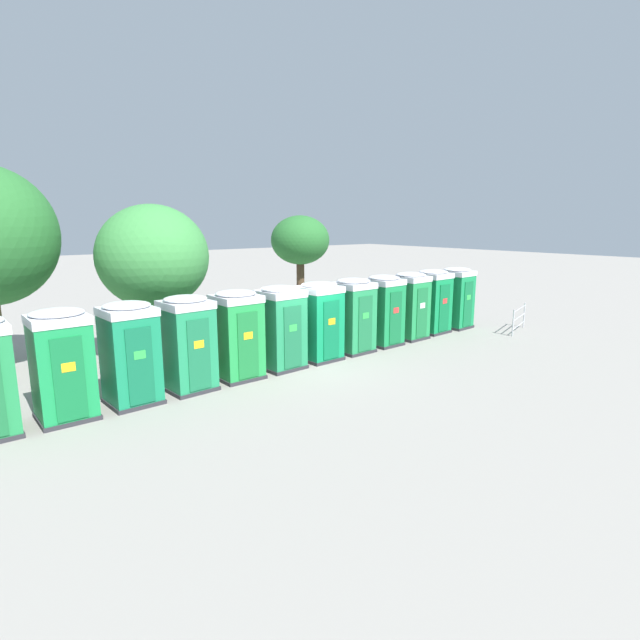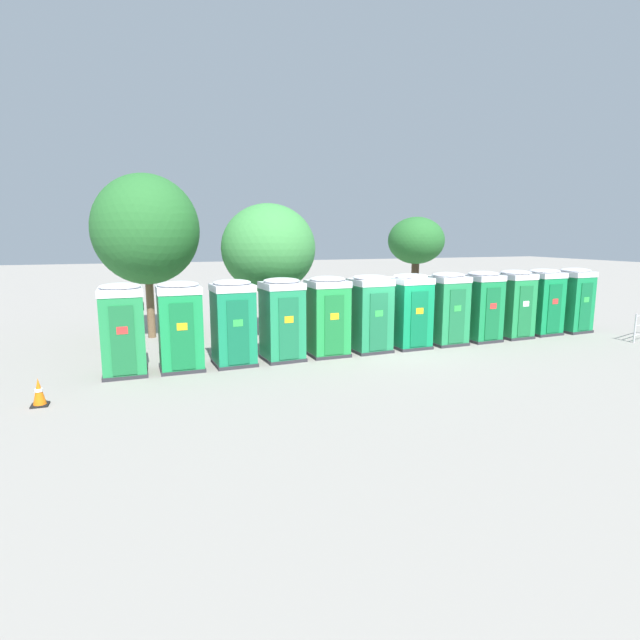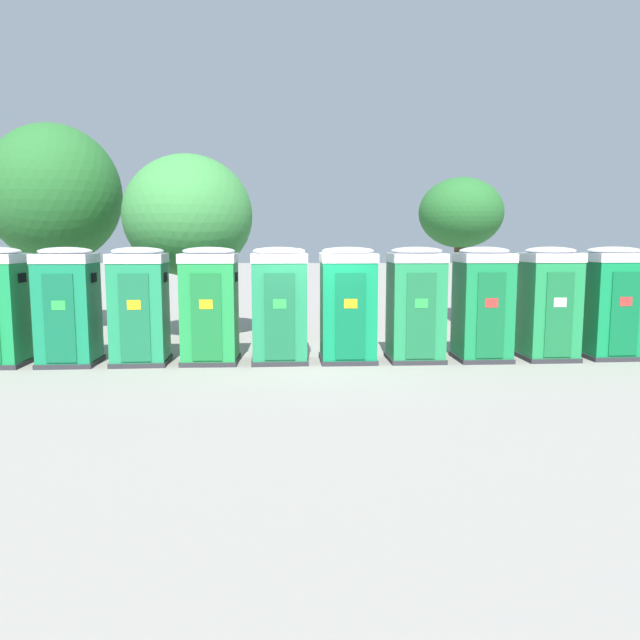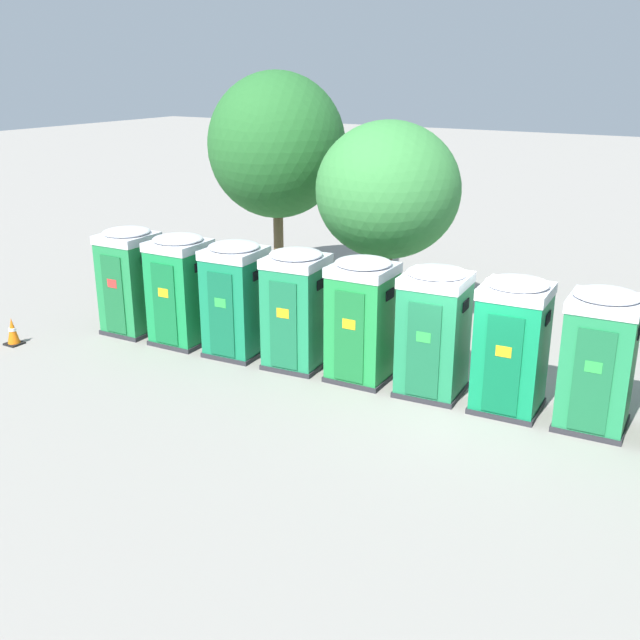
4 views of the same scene
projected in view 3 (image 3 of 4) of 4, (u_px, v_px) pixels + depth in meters
The scene contains 13 objects.
ground_plane at pixel (314, 361), 13.87m from camera, with size 120.00×120.00×0.00m, color gray.
portapotty_2 at pixel (68, 306), 13.42m from camera, with size 1.26×1.27×2.54m.
portapotty_3 at pixel (139, 305), 13.52m from camera, with size 1.28×1.29×2.54m.
portapotty_4 at pixel (210, 305), 13.63m from camera, with size 1.25×1.23×2.54m.
portapotty_5 at pixel (279, 304), 13.71m from camera, with size 1.31×1.28×2.54m.
portapotty_6 at pixel (348, 304), 13.77m from camera, with size 1.28×1.26×2.54m.
portapotty_7 at pixel (416, 304), 13.85m from camera, with size 1.26×1.26×2.54m.
portapotty_8 at pixel (483, 303), 13.94m from camera, with size 1.22×1.26×2.54m.
portapotty_9 at pixel (548, 303), 14.05m from camera, with size 1.23×1.26×2.54m.
portapotty_10 at pixel (611, 302), 14.23m from camera, with size 1.31×1.28×2.54m.
street_tree_0 at pixel (461, 214), 20.02m from camera, with size 2.70×2.70×4.68m.
street_tree_1 at pixel (188, 216), 16.62m from camera, with size 3.42×3.42×4.94m.
street_tree_2 at pixel (54, 194), 18.04m from camera, with size 3.81×3.81×6.00m.
Camera 3 is at (0.01, -13.64, 2.69)m, focal length 35.00 mm.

